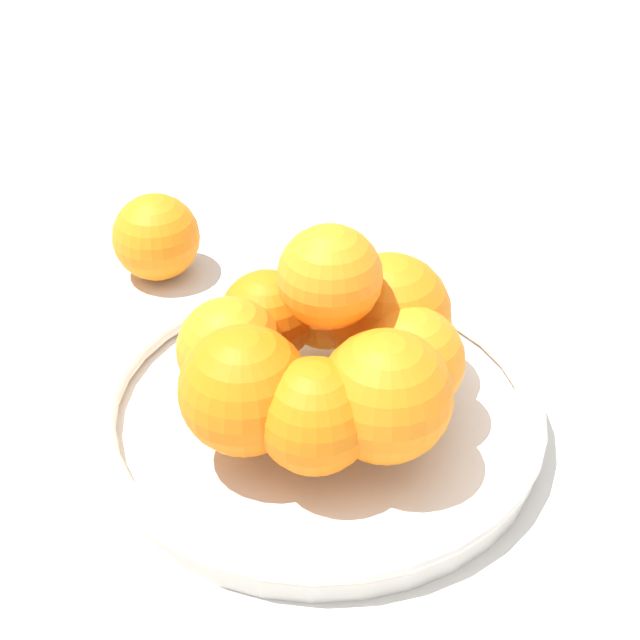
{
  "coord_description": "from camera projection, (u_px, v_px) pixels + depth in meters",
  "views": [
    {
      "loc": [
        0.46,
        -0.29,
        0.49
      ],
      "look_at": [
        0.0,
        0.0,
        0.09
      ],
      "focal_mm": 60.0,
      "sensor_mm": 36.0,
      "label": 1
    }
  ],
  "objects": [
    {
      "name": "fruit_bowl",
      "position": [
        320.0,
        414.0,
        0.72
      ],
      "size": [
        0.3,
        0.3,
        0.03
      ],
      "color": "silver",
      "rests_on": "ground_plane"
    },
    {
      "name": "stray_orange",
      "position": [
        156.0,
        237.0,
        0.86
      ],
      "size": [
        0.07,
        0.07,
        0.07
      ],
      "primitive_type": "sphere",
      "color": "orange",
      "rests_on": "ground_plane"
    },
    {
      "name": "orange_pile",
      "position": [
        327.0,
        352.0,
        0.68
      ],
      "size": [
        0.2,
        0.2,
        0.13
      ],
      "color": "orange",
      "rests_on": "fruit_bowl"
    },
    {
      "name": "ground_plane",
      "position": [
        320.0,
        430.0,
        0.73
      ],
      "size": [
        4.0,
        4.0,
        0.0
      ],
      "primitive_type": "plane",
      "color": "beige"
    }
  ]
}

